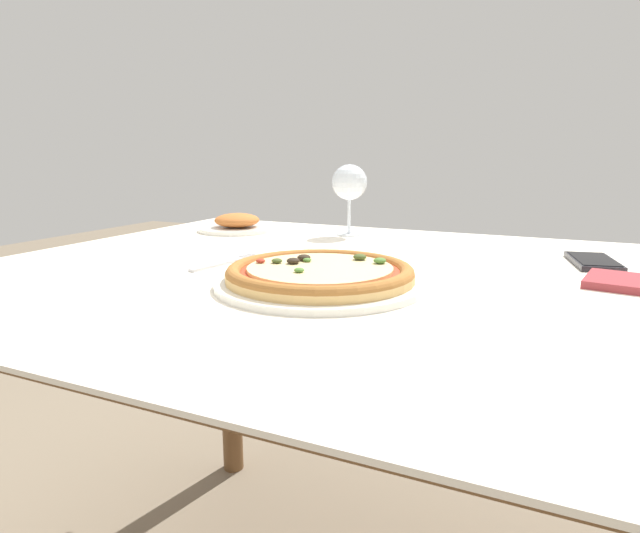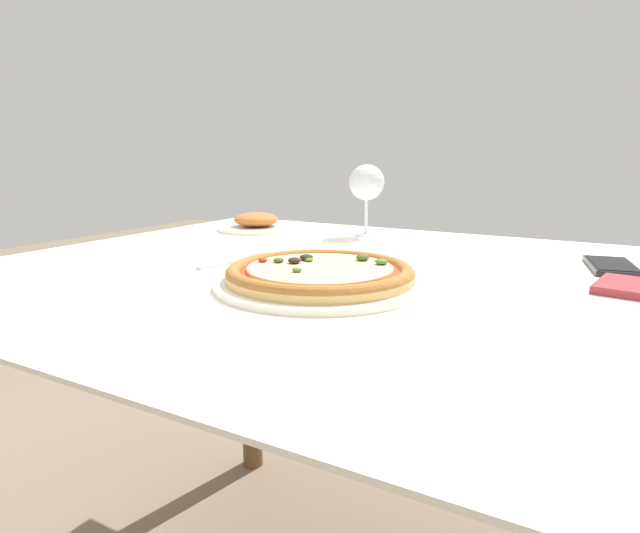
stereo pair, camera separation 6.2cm
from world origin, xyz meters
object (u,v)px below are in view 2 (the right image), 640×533
(wine_glass_far_left, at_px, (367,184))
(side_plate, at_px, (256,223))
(cell_phone, at_px, (611,266))
(dining_table, at_px, (363,321))
(pizza_plate, at_px, (320,275))
(fork, at_px, (237,261))

(wine_glass_far_left, bearing_deg, side_plate, -169.20)
(cell_phone, bearing_deg, side_plate, 174.13)
(cell_phone, bearing_deg, dining_table, -146.90)
(wine_glass_far_left, height_order, cell_phone, wine_glass_far_left)
(dining_table, distance_m, side_plate, 0.56)
(cell_phone, distance_m, side_plate, 0.81)
(pizza_plate, distance_m, wine_glass_far_left, 0.52)
(fork, xyz_separation_m, side_plate, (-0.21, 0.35, 0.01))
(fork, distance_m, cell_phone, 0.65)
(fork, distance_m, wine_glass_far_left, 0.43)
(dining_table, height_order, fork, fork)
(dining_table, relative_size, fork, 7.84)
(pizza_plate, height_order, cell_phone, pizza_plate)
(dining_table, height_order, side_plate, side_plate)
(wine_glass_far_left, xyz_separation_m, cell_phone, (0.53, -0.14, -0.12))
(fork, xyz_separation_m, wine_glass_far_left, (0.07, 0.40, 0.12))
(cell_phone, height_order, side_plate, side_plate)
(dining_table, height_order, cell_phone, cell_phone)
(wine_glass_far_left, bearing_deg, pizza_plate, -72.96)
(pizza_plate, bearing_deg, fork, 159.64)
(side_plate, bearing_deg, dining_table, -35.00)
(pizza_plate, height_order, side_plate, side_plate)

